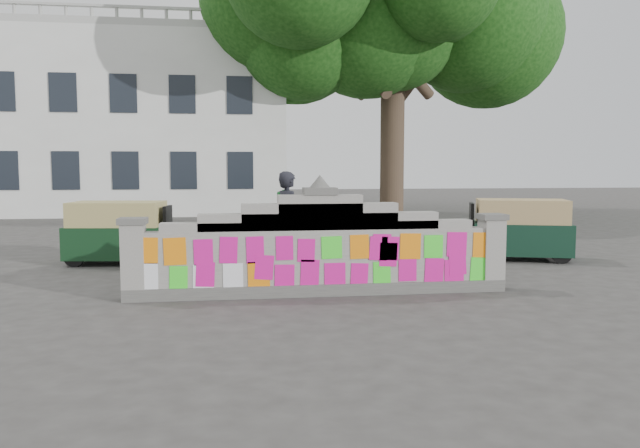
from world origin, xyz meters
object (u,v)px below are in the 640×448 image
object	(u,v)px
cyclist_bike	(289,251)
cyclist_rider	(288,232)
pedestrian	(285,226)
rickshaw_right	(518,228)
rickshaw_left	(121,232)

from	to	relation	value
cyclist_bike	cyclist_rider	xyz separation A→B (m)	(0.00, 0.00, 0.37)
cyclist_rider	pedestrian	xyz separation A→B (m)	(0.12, 1.94, -0.08)
cyclist_rider	cyclist_bike	bearing A→B (deg)	71.52
cyclist_bike	rickshaw_right	bearing A→B (deg)	-91.43
cyclist_bike	rickshaw_right	world-z (taller)	rickshaw_right
pedestrian	rickshaw_right	xyz separation A→B (m)	(5.38, -0.26, -0.10)
cyclist_bike	rickshaw_right	size ratio (longest dim) A/B	0.78
cyclist_bike	rickshaw_left	world-z (taller)	rickshaw_left
pedestrian	rickshaw_right	bearing A→B (deg)	55.87
pedestrian	cyclist_bike	bearing A→B (deg)	-34.79
cyclist_bike	rickshaw_left	bearing A→B (deg)	37.19
cyclist_bike	rickshaw_left	size ratio (longest dim) A/B	0.80
cyclist_rider	rickshaw_right	bearing A→B (deg)	-91.43
pedestrian	rickshaw_left	distance (m)	3.65
rickshaw_left	rickshaw_right	size ratio (longest dim) A/B	0.98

